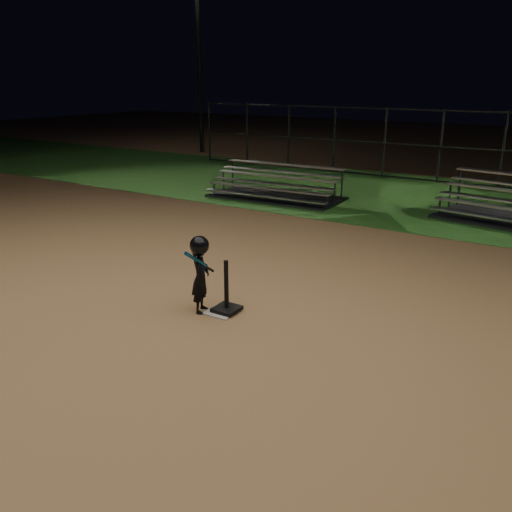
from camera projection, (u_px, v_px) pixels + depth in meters
The scene contains 8 objects.
ground at pixel (222, 312), 8.31m from camera, with size 80.00×80.00×0.00m, color #A3774A.
grass_strip at pixel (411, 197), 16.33m from camera, with size 60.00×8.00×0.01m, color #23541B.
home_plate at pixel (222, 312), 8.31m from camera, with size 0.45×0.45×0.02m, color beige.
batting_tee at pixel (227, 301), 8.27m from camera, with size 0.38×0.38×0.83m.
child_batter at pixel (200, 272), 8.15m from camera, with size 0.43×0.65×1.23m.
bleacher_left at pixel (275, 192), 16.16m from camera, with size 4.05×2.09×0.97m.
backstop_fence at pixel (441, 146), 18.34m from camera, with size 20.08×0.08×2.50m.
light_pole_left at pixel (198, 45), 24.79m from camera, with size 0.90×0.53×8.30m.
Camera 1 is at (4.50, -6.14, 3.48)m, focal length 37.22 mm.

